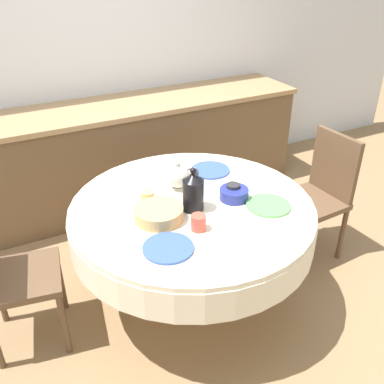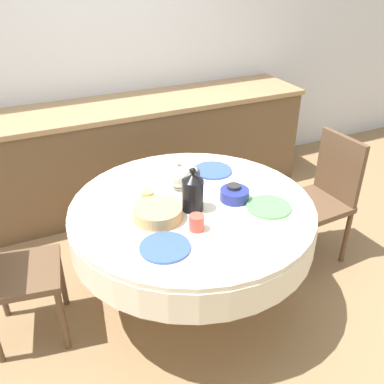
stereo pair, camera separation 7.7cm
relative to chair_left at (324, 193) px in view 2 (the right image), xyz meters
The scene contains 18 objects.
ground_plane 1.15m from the chair_left, behind, with size 12.00×12.00×0.00m, color #8E704C.
wall_back 2.13m from the chair_left, 121.67° to the left, with size 7.00×0.05×2.60m.
kitchen_counter 1.70m from the chair_left, 127.62° to the left, with size 3.24×0.64×0.88m.
dining_table 1.04m from the chair_left, behind, with size 1.39×1.39×0.72m.
chair_left is the anchor object (origin of this frame).
chair_right 2.06m from the chair_left, behind, with size 0.46×0.46×0.91m.
plate_near_left 1.40m from the chair_left, 164.22° to the right, with size 0.25×0.25×0.01m, color #3856AD.
cup_near_left 1.19m from the chair_left, 165.20° to the right, with size 0.08×0.08×0.08m, color #CC4C3D.
plate_near_right 0.76m from the chair_left, 157.41° to the right, with size 0.25×0.25×0.01m, color #5BA85B.
cup_near_right 0.84m from the chair_left, behind, with size 0.08×0.08×0.08m, color #28282D.
plate_far_left 1.36m from the chair_left, 168.45° to the left, with size 0.25×0.25×0.01m, color white.
cup_far_left 1.29m from the chair_left, behind, with size 0.08×0.08×0.08m, color #DBB766.
plate_far_right 0.81m from the chair_left, 161.36° to the left, with size 0.25×0.25×0.01m, color #3856AD.
cup_far_right 0.97m from the chair_left, behind, with size 0.08×0.08×0.08m, color #28282D.
coffee_carafe 1.11m from the chair_left, behind, with size 0.12×0.12×0.26m.
teapot 1.08m from the chair_left, behind, with size 0.19×0.14×0.18m.
bread_basket 1.29m from the chair_left, behind, with size 0.26×0.26×0.07m, color tan.
fruit_bowl 0.84m from the chair_left, behind, with size 0.17×0.17×0.07m, color navy.
Camera 2 is at (-0.87, -1.86, 1.99)m, focal length 40.00 mm.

